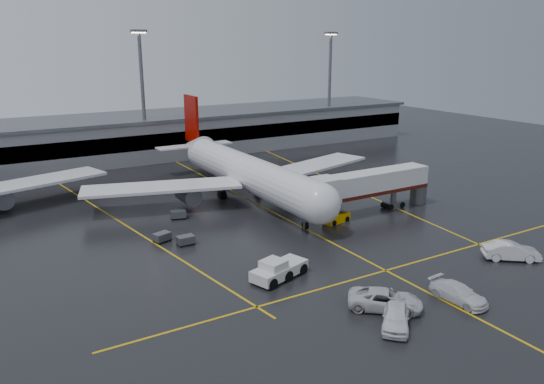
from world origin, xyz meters
TOP-DOWN VIEW (x-y plane):
  - ground at (0.00, 0.00)m, footprint 220.00×220.00m
  - apron_line_centre at (0.00, 0.00)m, footprint 0.25×90.00m
  - apron_line_stop at (0.00, -22.00)m, footprint 60.00×0.25m
  - apron_line_left at (-20.00, 10.00)m, footprint 9.99×69.35m
  - apron_line_right at (18.00, 10.00)m, footprint 7.57×69.64m
  - terminal at (0.00, 47.93)m, footprint 122.00×19.00m
  - light_mast_mid at (-5.00, 42.00)m, footprint 3.00×1.20m
  - light_mast_right at (40.00, 42.00)m, footprint 3.00×1.20m
  - main_airliner at (0.00, 9.70)m, footprint 48.80×45.60m
  - jet_bridge at (11.87, -6.00)m, footprint 19.90×3.40m
  - pushback_tractor at (-10.69, -17.83)m, footprint 6.82×4.38m
  - belt_loader at (5.08, -6.87)m, footprint 4.01×2.32m
  - service_van_a at (-5.81, -28.20)m, footprint 6.91×6.72m
  - service_van_b at (1.03, -30.53)m, footprint 2.65×5.79m
  - service_van_c at (13.84, -26.81)m, footprint 6.01×5.26m
  - service_van_d at (-7.10, -30.90)m, footprint 5.41×5.41m
  - baggage_cart_a at (-15.28, -4.35)m, footprint 2.02×1.33m
  - baggage_cart_b at (-17.32, -1.91)m, footprint 2.30×1.85m
  - baggage_cart_c at (-12.51, 5.22)m, footprint 2.25×1.74m

SIDE VIEW (x-z plane):
  - ground at x=0.00m, z-range 0.00..0.00m
  - apron_line_centre at x=0.00m, z-range 0.00..0.02m
  - apron_line_stop at x=0.00m, z-range 0.00..0.02m
  - apron_line_left at x=-20.00m, z-range 0.00..0.02m
  - apron_line_right at x=18.00m, z-range 0.00..0.02m
  - belt_loader at x=5.08m, z-range -0.61..1.80m
  - baggage_cart_a at x=-15.28m, z-range 0.07..1.19m
  - baggage_cart_b at x=-17.32m, z-range 0.07..1.19m
  - baggage_cart_c at x=-12.51m, z-range 0.07..1.19m
  - service_van_b at x=1.03m, z-range 0.00..1.64m
  - pushback_tractor at x=-10.69m, z-range -0.23..2.04m
  - service_van_a at x=-5.81m, z-range 0.00..1.83m
  - service_van_d at x=-7.10m, z-range 0.00..1.86m
  - service_van_c at x=13.84m, z-range 0.00..1.97m
  - jet_bridge at x=11.87m, z-range 0.91..6.96m
  - main_airliner at x=0.00m, z-range -2.84..11.26m
  - terminal at x=0.00m, z-range 0.02..8.62m
  - light_mast_mid at x=-5.00m, z-range 1.75..27.20m
  - light_mast_right at x=40.00m, z-range 1.75..27.20m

